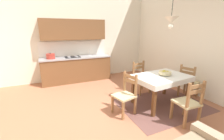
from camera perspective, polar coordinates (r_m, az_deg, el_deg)
name	(u,v)px	position (r m, az deg, el deg)	size (l,w,h in m)	color
ground_plane	(110,116)	(3.57, -0.77, -17.13)	(5.99, 6.52, 0.10)	#AD6B4C
wall_back	(77,24)	(5.92, -12.95, 16.47)	(5.99, 0.12, 4.07)	silver
wall_right	(206,22)	(4.83, 32.05, 15.05)	(0.12, 6.52, 4.07)	silver
area_rug	(162,105)	(4.12, 18.38, -12.42)	(2.10, 1.60, 0.01)	brown
kitchen_cabinetry	(76,58)	(5.64, -13.54, 4.47)	(2.45, 0.63, 2.20)	brown
dining_table	(161,81)	(3.95, 18.15, -3.86)	(1.41, 1.04, 0.75)	brown
dining_chair_window_side	(188,82)	(4.70, 26.93, -4.08)	(0.51, 0.51, 0.93)	#D1BC89
dining_chair_tv_side	(125,95)	(3.41, 5.05, -9.39)	(0.51, 0.51, 0.93)	#D1BC89
dining_chair_camera_side	(188,103)	(3.41, 26.84, -11.09)	(0.44, 0.44, 0.93)	#D1BC89
dining_chair_kitchen_side	(141,78)	(4.62, 10.87, -2.99)	(0.45, 0.45, 0.93)	#D1BC89
fruit_bowl	(165,73)	(3.96, 19.40, -1.03)	(0.30, 0.30, 0.12)	beige
pendant_lamp	(171,20)	(3.73, 21.48, 17.12)	(0.32, 0.32, 0.80)	black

